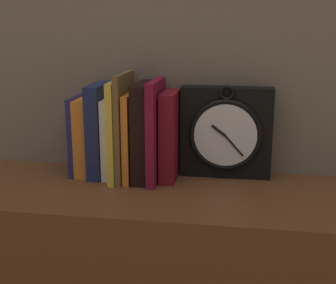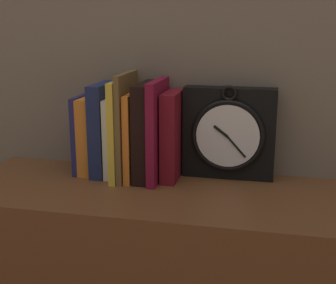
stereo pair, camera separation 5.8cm
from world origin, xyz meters
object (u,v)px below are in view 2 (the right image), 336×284
Objects in this scene: book_slot7_black at (147,131)px; book_slot8_maroon at (158,131)px; book_slot0_navy at (82,134)px; book_slot3_white at (114,136)px; book_slot5_brown at (127,126)px; book_slot9_maroon at (172,136)px; clock at (229,133)px; book_slot1_orange at (90,135)px; book_slot2_navy at (103,129)px; book_slot6_orange at (134,135)px; book_slot4_yellow at (121,129)px.

book_slot8_maroon reaches higher than book_slot7_black.
book_slot7_black is (0.17, -0.02, 0.02)m from book_slot0_navy.
book_slot3_white is (0.09, -0.01, -0.00)m from book_slot0_navy.
book_slot7_black is at bearing 4.53° from book_slot5_brown.
book_slot0_navy is at bearing 178.70° from book_slot9_maroon.
clock reaches higher than book_slot0_navy.
book_slot0_navy is 0.20m from book_slot8_maroon.
book_slot0_navy is 0.91× the size of book_slot9_maroon.
book_slot0_navy is 1.02× the size of book_slot1_orange.
book_slot3_white is (0.03, 0.00, -0.02)m from book_slot2_navy.
book_slot8_maroon is at bearing -5.87° from book_slot2_navy.
book_slot6_orange is at bearing 175.20° from book_slot8_maroon.
book_slot5_brown is at bearing -168.78° from clock.
book_slot3_white is 0.09m from book_slot7_black.
book_slot4_yellow is at bearing -173.95° from book_slot5_brown.
book_slot0_navy is 0.06m from book_slot2_navy.
book_slot9_maroon is at bearing 9.76° from book_slot7_black.
book_slot5_brown reaches higher than book_slot7_black.
book_slot3_white is 0.12m from book_slot8_maroon.
book_slot2_navy is 0.05m from book_slot4_yellow.
book_slot9_maroon is at bearing -0.10° from book_slot3_white.
book_slot5_brown reaches higher than book_slot0_navy.
book_slot7_black is at bearing -4.67° from book_slot2_navy.
clock reaches higher than book_slot9_maroon.
book_slot7_black reaches higher than book_slot9_maroon.
book_slot9_maroon is (0.21, -0.01, 0.01)m from book_slot1_orange.
book_slot4_yellow is 0.94× the size of book_slot5_brown.
book_slot5_brown is at bearing 178.68° from book_slot8_maroon.
clock is 1.21× the size of book_slot1_orange.
book_slot1_orange is at bearing 173.30° from book_slot8_maroon.
book_slot7_black is 1.10× the size of book_slot9_maroon.
book_slot5_brown is 0.08m from book_slot8_maroon.
clock is 1.19× the size of book_slot3_white.
book_slot2_navy is at bearing 173.36° from book_slot6_orange.
book_slot3_white is at bearing 159.25° from book_slot5_brown.
book_slot2_navy is (-0.31, -0.03, 0.00)m from clock.
book_slot2_navy is 0.95× the size of book_slot4_yellow.
book_slot1_orange is 0.04m from book_slot2_navy.
book_slot1_orange is 0.11m from book_slot5_brown.
book_slot0_navy is 0.17m from book_slot7_black.
book_slot5_brown reaches higher than book_slot9_maroon.
clock is 0.37m from book_slot0_navy.
book_slot5_brown is at bearing -10.62° from book_slot1_orange.
book_slot4_yellow reaches higher than book_slot9_maroon.
book_slot4_yellow is at bearing -172.67° from book_slot9_maroon.
book_slot2_navy is at bearing 174.13° from book_slot8_maroon.
book_slot8_maroon is (0.12, -0.02, 0.02)m from book_slot3_white.
book_slot1_orange is 0.12m from book_slot6_orange.
book_slot4_yellow is at bearing -35.41° from book_slot3_white.
book_slot9_maroon is (0.11, 0.01, -0.02)m from book_slot5_brown.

